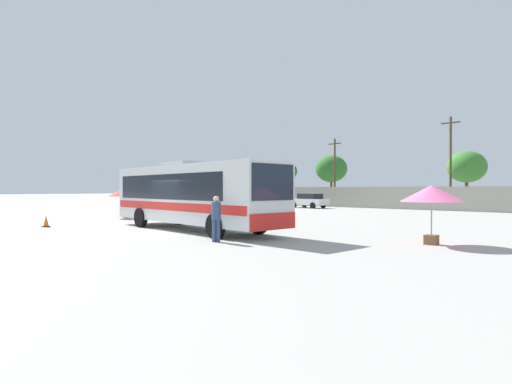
% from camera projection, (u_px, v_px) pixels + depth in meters
% --- Properties ---
extents(ground_plane, '(300.00, 300.00, 0.00)m').
position_uv_depth(ground_plane, '(292.00, 220.00, 27.37)').
color(ground_plane, '#A3A099').
extents(perimeter_wall, '(80.00, 0.30, 2.29)m').
position_uv_depth(perimeter_wall, '(406.00, 198.00, 41.20)').
color(perimeter_wall, '#9E998C').
rests_on(perimeter_wall, ground_plane).
extents(coach_bus_silver_red, '(11.74, 3.55, 3.48)m').
position_uv_depth(coach_bus_silver_red, '(191.00, 193.00, 20.52)').
color(coach_bus_silver_red, silver).
rests_on(coach_bus_silver_red, ground_plane).
extents(attendant_by_bus_door, '(0.51, 0.51, 1.80)m').
position_uv_depth(attendant_by_bus_door, '(216.00, 216.00, 15.90)').
color(attendant_by_bus_door, '#33476B').
rests_on(attendant_by_bus_door, ground_plane).
extents(vendor_umbrella_near_gate_red, '(2.53, 2.53, 2.23)m').
position_uv_depth(vendor_umbrella_near_gate_red, '(126.00, 192.00, 29.17)').
color(vendor_umbrella_near_gate_red, gray).
rests_on(vendor_umbrella_near_gate_red, ground_plane).
extents(vendor_umbrella_secondary_pink, '(2.25, 2.25, 2.21)m').
position_uv_depth(vendor_umbrella_secondary_pink, '(432.00, 194.00, 15.16)').
color(vendor_umbrella_secondary_pink, gray).
rests_on(vendor_umbrella_secondary_pink, ground_plane).
extents(parked_car_leftmost_maroon, '(4.47, 2.05, 1.51)m').
position_uv_depth(parked_car_leftmost_maroon, '(268.00, 199.00, 48.32)').
color(parked_car_leftmost_maroon, maroon).
rests_on(parked_car_leftmost_maroon, ground_plane).
extents(parked_car_second_white, '(4.30, 2.19, 1.54)m').
position_uv_depth(parked_car_second_white, '(309.00, 200.00, 44.06)').
color(parked_car_second_white, silver).
rests_on(parked_car_second_white, ground_plane).
extents(utility_pole_near, '(1.80, 0.30, 8.18)m').
position_uv_depth(utility_pole_near, '(335.00, 171.00, 49.68)').
color(utility_pole_near, '#4C3823').
rests_on(utility_pole_near, ground_plane).
extents(utility_pole_far, '(1.80, 0.24, 9.26)m').
position_uv_depth(utility_pole_far, '(451.00, 161.00, 40.63)').
color(utility_pole_far, '#4C3823').
rests_on(utility_pole_far, ground_plane).
extents(roadside_tree_left, '(3.21, 3.21, 5.94)m').
position_uv_depth(roadside_tree_left, '(286.00, 172.00, 58.41)').
color(roadside_tree_left, brown).
rests_on(roadside_tree_left, ground_plane).
extents(roadside_tree_midleft, '(4.12, 4.12, 6.44)m').
position_uv_depth(roadside_tree_midleft, '(331.00, 169.00, 53.29)').
color(roadside_tree_midleft, brown).
rests_on(roadside_tree_midleft, ground_plane).
extents(roadside_tree_midright, '(3.94, 3.94, 6.08)m').
position_uv_depth(roadside_tree_midright, '(467.00, 167.00, 43.11)').
color(roadside_tree_midright, brown).
rests_on(roadside_tree_midright, ground_plane).
extents(traffic_cone_on_apron, '(0.36, 0.36, 0.64)m').
position_uv_depth(traffic_cone_on_apron, '(46.00, 221.00, 22.10)').
color(traffic_cone_on_apron, black).
rests_on(traffic_cone_on_apron, ground_plane).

